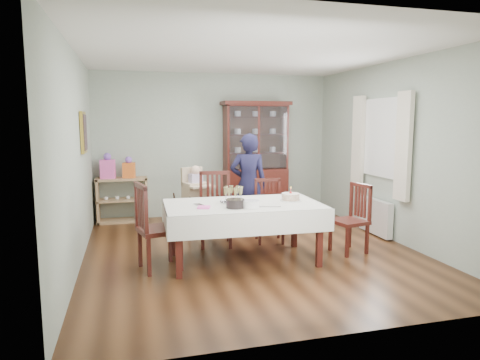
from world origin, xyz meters
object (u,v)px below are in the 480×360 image
object	(u,v)px
chair_far_right	(269,223)
champagne_tray	(233,198)
gift_bag_orange	(129,168)
dining_table	(243,232)
gift_bag_pink	(108,167)
chair_far_left	(216,224)
chair_end_left	(158,244)
sideboard	(122,200)
high_chair	(196,207)
chair_end_right	(350,232)
woman	(248,184)
china_cabinet	(256,157)
birthday_cake	(291,197)

from	to	relation	value
chair_far_right	champagne_tray	distance (m)	1.15
gift_bag_orange	dining_table	bearing A→B (deg)	-62.23
dining_table	gift_bag_pink	xyz separation A→B (m)	(-1.76, 2.65, 0.62)
dining_table	chair_far_left	size ratio (longest dim) A/B	1.91
champagne_tray	chair_far_right	bearing A→B (deg)	43.64
chair_end_left	dining_table	bearing A→B (deg)	-101.20
sideboard	gift_bag_orange	xyz separation A→B (m)	(0.13, -0.02, 0.57)
chair_end_left	high_chair	world-z (taller)	high_chair
gift_bag_orange	chair_end_right	bearing A→B (deg)	-42.42
chair_end_left	woman	size ratio (longest dim) A/B	0.66
sideboard	woman	bearing A→B (deg)	-34.54
woman	gift_bag_pink	xyz separation A→B (m)	(-2.20, 1.34, 0.19)
dining_table	gift_bag_orange	size ratio (longest dim) A/B	5.30
chair_end_left	chair_far_right	bearing A→B (deg)	-77.70
woman	high_chair	size ratio (longest dim) A/B	1.46
chair_far_right	gift_bag_pink	bearing A→B (deg)	150.41
china_cabinet	woman	distance (m)	1.47
chair_far_right	champagne_tray	size ratio (longest dim) A/B	2.69
woman	champagne_tray	world-z (taller)	woman
chair_far_left	high_chair	bearing A→B (deg)	111.86
dining_table	champagne_tray	xyz separation A→B (m)	(-0.11, 0.08, 0.44)
sideboard	chair_far_right	xyz separation A→B (m)	(2.15, -1.89, -0.12)
sideboard	high_chair	xyz separation A→B (m)	(1.16, -1.13, 0.03)
champagne_tray	gift_bag_pink	xyz separation A→B (m)	(-1.65, 2.57, 0.18)
chair_far_right	champagne_tray	world-z (taller)	champagne_tray
champagne_tray	gift_bag_orange	size ratio (longest dim) A/B	0.91
gift_bag_pink	chair_far_right	bearing A→B (deg)	-38.22
woman	gift_bag_pink	size ratio (longest dim) A/B	3.56
china_cabinet	birthday_cake	bearing A→B (deg)	-96.85
sideboard	champagne_tray	bearing A→B (deg)	-61.22
high_chair	champagne_tray	bearing A→B (deg)	-97.46
chair_end_right	chair_end_left	bearing A→B (deg)	-101.99
china_cabinet	woman	world-z (taller)	china_cabinet
dining_table	sideboard	world-z (taller)	sideboard
birthday_cake	champagne_tray	bearing A→B (deg)	173.84
china_cabinet	high_chair	world-z (taller)	china_cabinet
woman	gift_bag_orange	world-z (taller)	woman
birthday_cake	china_cabinet	bearing A→B (deg)	83.15
dining_table	gift_bag_orange	distance (m)	3.05
sideboard	birthday_cake	size ratio (longest dim) A/B	3.27
chair_far_left	chair_end_left	xyz separation A→B (m)	(-0.89, -0.84, 0.00)
high_chair	chair_far_right	bearing A→B (deg)	-55.14
chair_far_right	gift_bag_pink	xyz separation A→B (m)	(-2.38, 1.87, 0.72)
chair_end_right	gift_bag_orange	xyz separation A→B (m)	(-2.92, 2.67, 0.69)
chair_far_left	champagne_tray	distance (m)	0.89
chair_far_right	high_chair	bearing A→B (deg)	151.18
champagne_tray	birthday_cake	distance (m)	0.76
birthday_cake	chair_end_right	bearing A→B (deg)	-1.29
gift_bag_pink	woman	bearing A→B (deg)	-31.30
gift_bag_pink	high_chair	bearing A→B (deg)	-38.76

